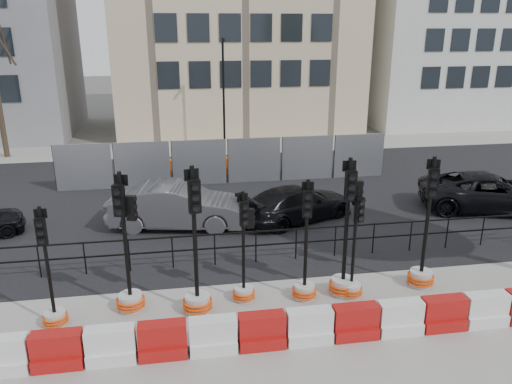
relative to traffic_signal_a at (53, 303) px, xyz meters
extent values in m
plane|color=#51514C|center=(5.12, 1.25, -0.61)|extent=(120.00, 120.00, 0.00)
cube|color=gray|center=(5.12, -1.75, -0.60)|extent=(40.00, 6.00, 0.02)
cube|color=black|center=(5.12, 8.25, -0.59)|extent=(40.00, 14.00, 0.03)
cube|color=gray|center=(5.12, 17.25, -0.60)|extent=(40.00, 4.00, 0.02)
cube|color=silver|center=(22.12, 23.25, 7.39)|extent=(12.00, 9.00, 16.00)
cylinder|color=black|center=(-0.88, 2.45, -0.11)|extent=(0.04, 0.04, 1.00)
cylinder|color=black|center=(0.32, 2.45, -0.11)|extent=(0.04, 0.04, 1.00)
cylinder|color=black|center=(1.52, 2.45, -0.11)|extent=(0.04, 0.04, 1.00)
cylinder|color=black|center=(2.72, 2.45, -0.11)|extent=(0.04, 0.04, 1.00)
cylinder|color=black|center=(3.92, 2.45, -0.11)|extent=(0.04, 0.04, 1.00)
cylinder|color=black|center=(5.12, 2.45, -0.11)|extent=(0.04, 0.04, 1.00)
cylinder|color=black|center=(6.32, 2.45, -0.11)|extent=(0.04, 0.04, 1.00)
cylinder|color=black|center=(7.52, 2.45, -0.11)|extent=(0.04, 0.04, 1.00)
cylinder|color=black|center=(8.72, 2.45, -0.11)|extent=(0.04, 0.04, 1.00)
cylinder|color=black|center=(9.92, 2.45, -0.11)|extent=(0.04, 0.04, 1.00)
cylinder|color=black|center=(11.12, 2.45, -0.11)|extent=(0.04, 0.04, 1.00)
cylinder|color=black|center=(12.32, 2.45, -0.11)|extent=(0.04, 0.04, 1.00)
cube|color=black|center=(5.12, 2.45, 0.37)|extent=(18.00, 0.04, 0.04)
cube|color=black|center=(5.12, 2.45, -0.06)|extent=(18.00, 0.04, 0.04)
cube|color=#93959B|center=(-0.88, 10.25, 0.39)|extent=(2.30, 0.05, 2.00)
cylinder|color=black|center=(-2.03, 10.25, 0.39)|extent=(0.05, 0.05, 2.00)
cube|color=#93959B|center=(1.52, 10.25, 0.39)|extent=(2.30, 0.05, 2.00)
cylinder|color=black|center=(0.37, 10.25, 0.39)|extent=(0.05, 0.05, 2.00)
cube|color=#93959B|center=(3.92, 10.25, 0.39)|extent=(2.30, 0.05, 2.00)
cylinder|color=black|center=(2.77, 10.25, 0.39)|extent=(0.05, 0.05, 2.00)
cube|color=#93959B|center=(6.32, 10.25, 0.39)|extent=(2.30, 0.05, 2.00)
cylinder|color=black|center=(5.17, 10.25, 0.39)|extent=(0.05, 0.05, 2.00)
cube|color=#93959B|center=(8.72, 10.25, 0.39)|extent=(2.30, 0.05, 2.00)
cylinder|color=black|center=(7.57, 10.25, 0.39)|extent=(0.05, 0.05, 2.00)
cube|color=#93959B|center=(11.12, 10.25, 0.39)|extent=(2.30, 0.05, 2.00)
cylinder|color=black|center=(9.97, 10.25, 0.39)|extent=(0.05, 0.05, 2.00)
cube|color=#F05910|center=(1.12, 11.75, -0.21)|extent=(1.00, 0.40, 0.80)
cube|color=#F05910|center=(3.12, 11.75, -0.21)|extent=(1.00, 0.40, 0.80)
cube|color=#F05910|center=(5.12, 11.75, -0.21)|extent=(1.00, 0.40, 0.80)
cube|color=#F05910|center=(7.12, 11.75, -0.21)|extent=(1.00, 0.40, 0.80)
cylinder|color=black|center=(5.62, 16.25, 2.39)|extent=(0.12, 0.12, 6.00)
cube|color=black|center=(5.62, 16.00, 5.29)|extent=(0.12, 0.50, 0.12)
cube|color=white|center=(-0.66, -1.55, -0.46)|extent=(1.00, 0.50, 0.30)
cube|color=white|center=(-0.66, -1.55, -0.06)|extent=(1.00, 0.35, 0.50)
cube|color=red|center=(0.39, -1.55, -0.46)|extent=(1.00, 0.50, 0.30)
cube|color=red|center=(0.39, -1.55, -0.06)|extent=(1.00, 0.35, 0.50)
cube|color=white|center=(1.44, -1.55, -0.46)|extent=(1.00, 0.50, 0.30)
cube|color=white|center=(1.44, -1.55, -0.06)|extent=(1.00, 0.35, 0.50)
cube|color=red|center=(2.49, -1.55, -0.46)|extent=(1.00, 0.50, 0.30)
cube|color=red|center=(2.49, -1.55, -0.06)|extent=(1.00, 0.35, 0.50)
cube|color=white|center=(3.54, -1.55, -0.46)|extent=(1.00, 0.50, 0.30)
cube|color=white|center=(3.54, -1.55, -0.06)|extent=(1.00, 0.35, 0.50)
cube|color=red|center=(4.59, -1.55, -0.46)|extent=(1.00, 0.50, 0.30)
cube|color=red|center=(4.59, -1.55, -0.06)|extent=(1.00, 0.35, 0.50)
cube|color=white|center=(5.64, -1.55, -0.46)|extent=(1.00, 0.50, 0.30)
cube|color=white|center=(5.64, -1.55, -0.06)|extent=(1.00, 0.35, 0.50)
cube|color=red|center=(6.69, -1.55, -0.46)|extent=(1.00, 0.50, 0.30)
cube|color=red|center=(6.69, -1.55, -0.06)|extent=(1.00, 0.35, 0.50)
cube|color=white|center=(7.74, -1.55, -0.46)|extent=(1.00, 0.50, 0.30)
cube|color=white|center=(7.74, -1.55, -0.06)|extent=(1.00, 0.35, 0.50)
cube|color=red|center=(8.79, -1.55, -0.46)|extent=(1.00, 0.50, 0.30)
cube|color=red|center=(8.79, -1.55, -0.06)|extent=(1.00, 0.35, 0.50)
cube|color=white|center=(9.84, -1.55, -0.46)|extent=(1.00, 0.50, 0.30)
cube|color=white|center=(9.84, -1.55, -0.06)|extent=(1.00, 0.35, 0.50)
cylinder|color=silver|center=(0.00, 0.01, -0.43)|extent=(0.48, 0.48, 0.36)
torus|color=#F34E0D|center=(0.00, 0.01, -0.50)|extent=(0.58, 0.58, 0.04)
torus|color=#F34E0D|center=(0.00, 0.01, -0.43)|extent=(0.58, 0.58, 0.04)
torus|color=#F34E0D|center=(0.00, 0.01, -0.36)|extent=(0.58, 0.58, 0.04)
cylinder|color=black|center=(0.00, 0.01, 1.00)|extent=(0.08, 0.08, 2.68)
cube|color=black|center=(0.00, -0.09, 1.80)|extent=(0.22, 0.13, 0.63)
cylinder|color=black|center=(0.01, -0.17, 1.61)|extent=(0.14, 0.05, 0.13)
cylinder|color=black|center=(0.01, -0.17, 1.80)|extent=(0.14, 0.05, 0.13)
cylinder|color=black|center=(0.01, -0.17, 2.00)|extent=(0.14, 0.05, 0.13)
cube|color=black|center=(0.00, 0.07, 2.16)|extent=(0.27, 0.04, 0.21)
cylinder|color=silver|center=(1.68, 0.42, -0.40)|extent=(0.58, 0.58, 0.43)
torus|color=#F34E0D|center=(1.68, 0.42, -0.48)|extent=(0.70, 0.70, 0.05)
torus|color=#F34E0D|center=(1.68, 0.42, -0.40)|extent=(0.70, 0.70, 0.05)
torus|color=#F34E0D|center=(1.68, 0.42, -0.31)|extent=(0.70, 0.70, 0.05)
cylinder|color=black|center=(1.68, 0.42, 1.32)|extent=(0.10, 0.10, 3.21)
cube|color=black|center=(1.64, 0.30, 2.28)|extent=(0.29, 0.22, 0.75)
cylinder|color=black|center=(1.62, 0.21, 2.05)|extent=(0.17, 0.10, 0.16)
cylinder|color=black|center=(1.62, 0.21, 2.28)|extent=(0.17, 0.10, 0.16)
cylinder|color=black|center=(1.62, 0.21, 2.52)|extent=(0.17, 0.10, 0.16)
cube|color=black|center=(1.70, 0.48, 2.71)|extent=(0.32, 0.13, 0.26)
cube|color=black|center=(1.89, 0.35, 2.07)|extent=(0.25, 0.20, 0.59)
cylinder|color=silver|center=(3.29, 0.07, -0.39)|extent=(0.60, 0.60, 0.45)
torus|color=#F34E0D|center=(3.29, 0.07, -0.47)|extent=(0.73, 0.73, 0.06)
torus|color=#F34E0D|center=(3.29, 0.07, -0.39)|extent=(0.73, 0.73, 0.06)
torus|color=#F34E0D|center=(3.29, 0.07, -0.30)|extent=(0.73, 0.73, 0.06)
cylinder|color=black|center=(3.29, 0.07, 1.40)|extent=(0.10, 0.10, 3.36)
cube|color=black|center=(3.32, -0.06, 2.41)|extent=(0.30, 0.21, 0.78)
cylinder|color=black|center=(3.34, -0.15, 2.17)|extent=(0.18, 0.09, 0.17)
cylinder|color=black|center=(3.34, -0.15, 2.41)|extent=(0.18, 0.09, 0.17)
cylinder|color=black|center=(3.34, -0.15, 2.66)|extent=(0.18, 0.09, 0.17)
cube|color=black|center=(3.28, 0.13, 2.86)|extent=(0.34, 0.10, 0.27)
cylinder|color=silver|center=(4.47, 0.42, -0.43)|extent=(0.48, 0.48, 0.35)
torus|color=#F34E0D|center=(4.47, 0.42, -0.50)|extent=(0.57, 0.57, 0.04)
torus|color=#F34E0D|center=(4.47, 0.42, -0.43)|extent=(0.57, 0.57, 0.04)
torus|color=#F34E0D|center=(4.47, 0.42, -0.36)|extent=(0.57, 0.57, 0.04)
cylinder|color=black|center=(4.47, 0.42, 0.98)|extent=(0.08, 0.08, 2.65)
cube|color=black|center=(4.49, 0.32, 1.78)|extent=(0.23, 0.15, 0.62)
cylinder|color=black|center=(4.50, 0.25, 1.58)|extent=(0.14, 0.06, 0.13)
cylinder|color=black|center=(4.50, 0.25, 1.78)|extent=(0.14, 0.06, 0.13)
cylinder|color=black|center=(4.50, 0.25, 1.97)|extent=(0.14, 0.06, 0.13)
cube|color=black|center=(4.47, 0.48, 2.13)|extent=(0.27, 0.06, 0.21)
cube|color=black|center=(4.65, 0.45, 1.60)|extent=(0.19, 0.14, 0.49)
cylinder|color=silver|center=(6.01, 0.26, -0.42)|extent=(0.52, 0.52, 0.39)
torus|color=#F34E0D|center=(6.01, 0.26, -0.49)|extent=(0.63, 0.63, 0.05)
torus|color=#F34E0D|center=(6.01, 0.26, -0.42)|extent=(0.63, 0.63, 0.05)
torus|color=#F34E0D|center=(6.01, 0.26, -0.34)|extent=(0.63, 0.63, 0.05)
cylinder|color=black|center=(6.01, 0.26, 1.13)|extent=(0.09, 0.09, 2.90)
cube|color=black|center=(5.98, 0.15, 2.00)|extent=(0.26, 0.18, 0.68)
cylinder|color=black|center=(5.97, 0.07, 1.78)|extent=(0.15, 0.08, 0.14)
cylinder|color=black|center=(5.97, 0.07, 2.00)|extent=(0.15, 0.08, 0.14)
cylinder|color=black|center=(5.97, 0.07, 2.21)|extent=(0.15, 0.08, 0.14)
cube|color=black|center=(6.02, 0.32, 2.38)|extent=(0.29, 0.09, 0.23)
cylinder|color=silver|center=(7.04, 0.31, -0.39)|extent=(0.60, 0.60, 0.44)
torus|color=#F34E0D|center=(7.04, 0.31, -0.48)|extent=(0.72, 0.72, 0.06)
torus|color=#F34E0D|center=(7.04, 0.31, -0.39)|extent=(0.72, 0.72, 0.06)
torus|color=#F34E0D|center=(7.04, 0.31, -0.30)|extent=(0.72, 0.72, 0.06)
cylinder|color=black|center=(7.04, 0.31, 1.39)|extent=(0.10, 0.10, 3.32)
cube|color=black|center=(7.04, 0.17, 2.38)|extent=(0.27, 0.17, 0.78)
cylinder|color=black|center=(7.03, 0.09, 2.14)|extent=(0.17, 0.07, 0.17)
cylinder|color=black|center=(7.03, 0.09, 2.38)|extent=(0.17, 0.07, 0.17)
cylinder|color=black|center=(7.03, 0.09, 2.63)|extent=(0.17, 0.07, 0.17)
cube|color=black|center=(7.05, 0.37, 2.83)|extent=(0.33, 0.05, 0.27)
cube|color=black|center=(7.26, 0.29, 2.16)|extent=(0.23, 0.16, 0.61)
cylinder|color=silver|center=(7.22, 0.16, -0.43)|extent=(0.48, 0.48, 0.36)
torus|color=#F34E0D|center=(7.22, 0.16, -0.50)|extent=(0.58, 0.58, 0.04)
torus|color=#F34E0D|center=(7.22, 0.16, -0.43)|extent=(0.58, 0.58, 0.04)
torus|color=#F34E0D|center=(7.22, 0.16, -0.36)|extent=(0.58, 0.58, 0.04)
cylinder|color=black|center=(7.22, 0.16, 1.00)|extent=(0.08, 0.08, 2.69)
cube|color=black|center=(7.25, 0.05, 1.81)|extent=(0.24, 0.19, 0.63)
cylinder|color=black|center=(7.27, -0.01, 1.61)|extent=(0.14, 0.08, 0.13)
cylinder|color=black|center=(7.27, -0.01, 1.81)|extent=(0.14, 0.08, 0.13)
cylinder|color=black|center=(7.27, -0.01, 2.01)|extent=(0.14, 0.08, 0.13)
cube|color=black|center=(7.20, 0.21, 2.17)|extent=(0.26, 0.11, 0.21)
cylinder|color=silver|center=(9.24, 0.40, -0.39)|extent=(0.58, 0.58, 0.43)
torus|color=#F34E0D|center=(9.24, 0.40, -0.48)|extent=(0.70, 0.70, 0.05)
torus|color=#F34E0D|center=(9.24, 0.40, -0.39)|extent=(0.70, 0.70, 0.05)
torus|color=#F34E0D|center=(9.24, 0.40, -0.31)|extent=(0.70, 0.70, 0.05)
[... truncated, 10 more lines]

